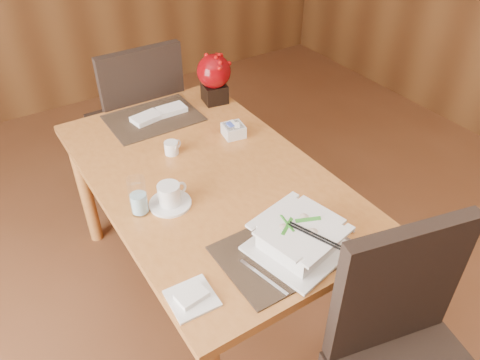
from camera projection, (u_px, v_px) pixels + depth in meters
dining_table at (208, 190)px, 2.07m from camera, size 0.90×1.50×0.75m
placemat_near at (284, 251)px, 1.64m from camera, size 0.45×0.33×0.01m
placemat_far at (154, 118)px, 2.38m from camera, size 0.45×0.33×0.01m
soup_setting at (299, 239)px, 1.61m from camera, size 0.35×0.35×0.12m
coffee_cup at (169, 196)px, 1.82m from camera, size 0.17×0.17×0.09m
water_glass at (138, 196)px, 1.76m from camera, size 0.08×0.08×0.16m
creamer_jug at (171, 148)px, 2.11m from camera, size 0.10×0.10×0.06m
sugar_caddy at (234, 130)px, 2.23m from camera, size 0.11×0.11×0.06m
berry_decor at (214, 76)px, 2.43m from camera, size 0.18×0.18×0.26m
napkins_far at (161, 113)px, 2.38m from camera, size 0.30×0.12×0.03m
bread_plate at (192, 298)px, 1.48m from camera, size 0.15×0.15×0.01m
near_chair at (409, 355)px, 1.51m from camera, size 0.57×0.58×1.03m
far_chair at (139, 117)px, 2.73m from camera, size 0.48×0.49×1.03m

